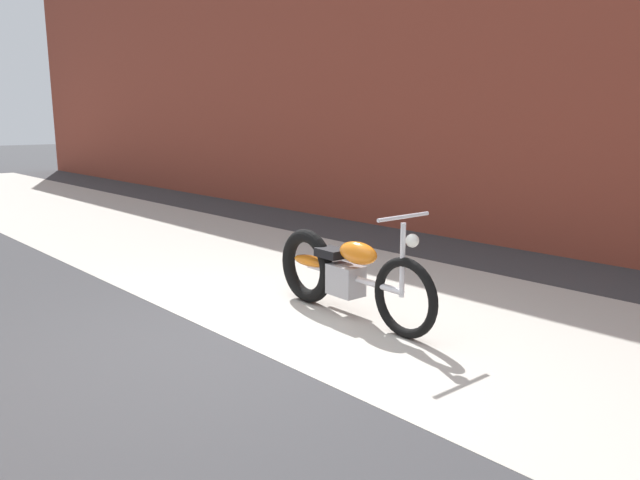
# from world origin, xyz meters

# --- Properties ---
(ground_plane) EXTENTS (80.00, 80.00, 0.00)m
(ground_plane) POSITION_xyz_m (0.00, 0.00, 0.00)
(ground_plane) COLOR #38383A
(sidewalk_slab) EXTENTS (36.00, 3.50, 0.01)m
(sidewalk_slab) POSITION_xyz_m (0.00, 1.75, 0.00)
(sidewalk_slab) COLOR #B2ADA3
(sidewalk_slab) RESTS_ON ground
(brick_building_wall) EXTENTS (36.00, 0.50, 5.84)m
(brick_building_wall) POSITION_xyz_m (0.00, 5.20, 2.92)
(brick_building_wall) COLOR brown
(brick_building_wall) RESTS_ON ground
(motorcycle_orange) EXTENTS (2.01, 0.58, 1.03)m
(motorcycle_orange) POSITION_xyz_m (-0.03, 1.14, 0.40)
(motorcycle_orange) COLOR black
(motorcycle_orange) RESTS_ON ground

